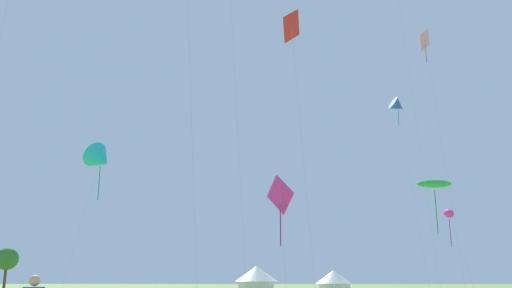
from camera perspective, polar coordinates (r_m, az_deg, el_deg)
name	(u,v)px	position (r m, az deg, el deg)	size (l,w,h in m)	color
kite_red_diamond	(292,28)	(42.56, 3.77, 12.12)	(1.95, 2.88, 21.92)	red
kite_pink_diamond	(425,43)	(58.95, 17.43, 10.09)	(1.96, 2.91, 26.73)	pink
kite_cyan_delta	(101,159)	(56.27, -16.07, -1.56)	(4.36, 4.19, 15.06)	#1EB7CC
kite_blue_delta	(398,106)	(63.85, 14.73, 3.91)	(2.97, 2.13, 21.93)	blue
kite_green_parafoil	(434,184)	(63.07, 18.28, -4.02)	(3.89, 2.93, 12.56)	green
kite_magenta_diamond	(280,197)	(42.44, 2.57, -5.58)	(2.11, 3.41, 9.60)	#E02DA3
kite_magenta_parafoil	(449,214)	(52.33, 19.66, -6.93)	(1.84, 3.73, 7.97)	#E02DA3
festival_tent_left	(256,279)	(60.98, 0.04, -14.04)	(4.73, 4.73, 3.07)	white
festival_tent_right	(333,281)	(61.35, 8.17, -14.15)	(3.99, 3.99, 2.59)	white
tree_distant_left	(7,259)	(96.23, -24.80, -10.96)	(3.57, 3.57, 6.62)	brown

